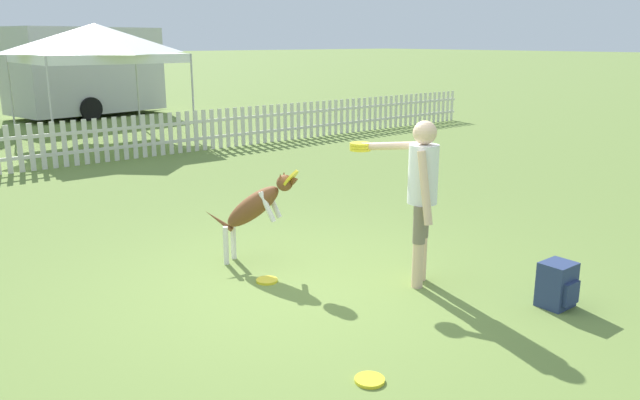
% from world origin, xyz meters
% --- Properties ---
extents(ground_plane, '(240.00, 240.00, 0.00)m').
position_xyz_m(ground_plane, '(0.00, 0.00, 0.00)').
color(ground_plane, olive).
extents(handler_person, '(0.47, 1.05, 1.59)m').
position_xyz_m(handler_person, '(1.02, -0.60, 0.99)').
color(handler_person, beige).
rests_on(handler_person, ground_plane).
extents(leaping_dog, '(0.69, 0.96, 1.05)m').
position_xyz_m(leaping_dog, '(0.10, 0.79, 0.64)').
color(leaping_dog, brown).
rests_on(leaping_dog, ground_plane).
extents(frisbee_near_handler, '(0.21, 0.21, 0.02)m').
position_xyz_m(frisbee_near_handler, '(-0.10, 0.32, 0.01)').
color(frisbee_near_handler, yellow).
rests_on(frisbee_near_handler, ground_plane).
extents(frisbee_near_dog, '(0.21, 0.21, 0.02)m').
position_xyz_m(frisbee_near_dog, '(-0.58, -1.66, 0.01)').
color(frisbee_near_dog, yellow).
rests_on(frisbee_near_dog, ground_plane).
extents(backpack_on_grass, '(0.29, 0.29, 0.41)m').
position_xyz_m(backpack_on_grass, '(1.59, -1.77, 0.20)').
color(backpack_on_grass, navy).
rests_on(backpack_on_grass, ground_plane).
extents(picket_fence, '(22.62, 0.04, 0.86)m').
position_xyz_m(picket_fence, '(-0.00, 7.40, 0.43)').
color(picket_fence, silver).
rests_on(picket_fence, ground_plane).
extents(canopy_tent_main, '(3.17, 3.17, 2.66)m').
position_xyz_m(canopy_tent_main, '(1.91, 10.13, 2.23)').
color(canopy_tent_main, '#B2B2B2').
rests_on(canopy_tent_main, ground_plane).
extents(equipment_trailer, '(5.22, 2.93, 2.66)m').
position_xyz_m(equipment_trailer, '(3.27, 15.16, 1.40)').
color(equipment_trailer, '#B7B7B7').
rests_on(equipment_trailer, ground_plane).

